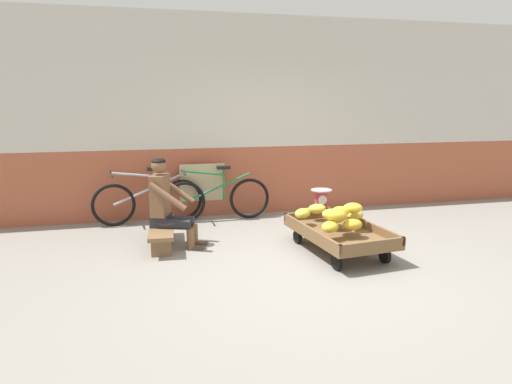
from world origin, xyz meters
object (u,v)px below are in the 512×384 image
object	(u,v)px
plastic_crate	(320,219)
vendor_seated	(167,203)
low_bench	(162,231)
bicycle_far_left	(217,198)
shopping_bag	(350,229)
sign_board	(202,190)
weighing_scale	(321,199)
bicycle_near_left	(148,200)
banana_cart	(339,234)

from	to	relation	value
plastic_crate	vendor_seated	bearing A→B (deg)	-173.45
low_bench	vendor_seated	bearing A→B (deg)	-19.62
bicycle_far_left	shopping_bag	xyz separation A→B (m)	(1.63, -1.30, -0.23)
bicycle_far_left	sign_board	distance (m)	0.35
weighing_scale	shopping_bag	xyz separation A→B (m)	(0.26, -0.45, -0.33)
low_bench	sign_board	world-z (taller)	sign_board
plastic_crate	bicycle_near_left	size ratio (longest dim) A/B	0.22
bicycle_near_left	sign_board	bearing A→B (deg)	11.71
low_bench	plastic_crate	size ratio (longest dim) A/B	3.10
bicycle_near_left	shopping_bag	xyz separation A→B (m)	(2.67, -1.40, -0.23)
vendor_seated	plastic_crate	world-z (taller)	vendor_seated
bicycle_far_left	sign_board	bearing A→B (deg)	126.78
vendor_seated	bicycle_far_left	world-z (taller)	vendor_seated
vendor_seated	shopping_bag	size ratio (longest dim) A/B	4.75
shopping_bag	weighing_scale	bearing A→B (deg)	120.01
shopping_bag	banana_cart	bearing A→B (deg)	-127.32
sign_board	plastic_crate	bearing A→B (deg)	-35.65
bicycle_far_left	sign_board	size ratio (longest dim) A/B	1.90
weighing_scale	banana_cart	bearing A→B (deg)	-99.02
vendor_seated	weighing_scale	size ratio (longest dim) A/B	3.80
vendor_seated	sign_board	world-z (taller)	vendor_seated
plastic_crate	shopping_bag	xyz separation A→B (m)	(0.26, -0.45, -0.03)
plastic_crate	weighing_scale	size ratio (longest dim) A/B	1.20
vendor_seated	weighing_scale	bearing A→B (deg)	6.52
bicycle_near_left	shopping_bag	size ratio (longest dim) A/B	6.90
vendor_seated	shopping_bag	xyz separation A→B (m)	(2.44, -0.20, -0.45)
banana_cart	low_bench	xyz separation A→B (m)	(-2.10, 0.77, -0.04)
shopping_bag	low_bench	bearing A→B (deg)	174.84
plastic_crate	bicycle_near_left	distance (m)	2.60
banana_cart	bicycle_far_left	size ratio (longest dim) A/B	0.92
banana_cart	sign_board	size ratio (longest dim) A/B	1.74
plastic_crate	sign_board	distance (m)	1.96
plastic_crate	bicycle_near_left	bearing A→B (deg)	158.41
vendor_seated	sign_board	size ratio (longest dim) A/B	1.30
vendor_seated	bicycle_far_left	xyz separation A→B (m)	(0.81, 1.11, -0.21)
vendor_seated	bicycle_near_left	xyz separation A→B (m)	(-0.23, 1.20, -0.21)
vendor_seated	plastic_crate	size ratio (longest dim) A/B	3.17
banana_cart	sign_board	distance (m)	2.56
bicycle_near_left	bicycle_far_left	size ratio (longest dim) A/B	1.00
sign_board	low_bench	bearing A→B (deg)	-117.06
sign_board	bicycle_far_left	bearing A→B (deg)	-53.22
banana_cart	low_bench	bearing A→B (deg)	159.82
weighing_scale	bicycle_near_left	bearing A→B (deg)	158.38
weighing_scale	low_bench	bearing A→B (deg)	-174.45
plastic_crate	sign_board	bearing A→B (deg)	144.35
low_bench	bicycle_far_left	distance (m)	1.41
plastic_crate	weighing_scale	world-z (taller)	weighing_scale
sign_board	bicycle_near_left	bearing A→B (deg)	-168.29
plastic_crate	shopping_bag	size ratio (longest dim) A/B	1.50
weighing_scale	shopping_bag	bearing A→B (deg)	-59.99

